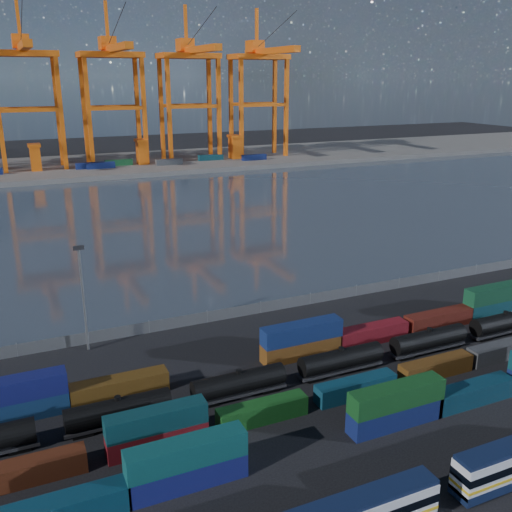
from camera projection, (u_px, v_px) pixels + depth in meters
name	position (u px, v px, depth m)	size (l,w,h in m)	color
ground	(347.00, 388.00, 76.51)	(700.00, 700.00, 0.00)	black
harbor_water	(152.00, 218.00, 167.81)	(700.00, 700.00, 0.00)	#333D4A
far_quay	(94.00, 166.00, 258.81)	(700.00, 70.00, 2.00)	#514F4C
distant_mountains	(22.00, 0.00, 1425.90)	(2470.00, 1100.00, 520.00)	#1E2630
container_row_south	(371.00, 417.00, 66.45)	(139.94, 2.52, 5.38)	#484C4E
container_row_mid	(375.00, 382.00, 75.35)	(128.30, 2.32, 4.94)	#0F0F4C
container_row_north	(366.00, 331.00, 88.99)	(141.40, 2.56, 5.46)	navy
tanker_string	(181.00, 397.00, 70.78)	(121.46, 2.78, 3.98)	black
waterfront_fence	(261.00, 308.00, 100.55)	(160.12, 0.12, 2.20)	#595B5E
yard_light_mast	(83.00, 293.00, 84.58)	(1.60, 0.40, 16.60)	slate
gantry_cranes	(69.00, 68.00, 237.20)	(202.05, 51.93, 70.32)	orange
quay_containers	(72.00, 167.00, 241.18)	(172.58, 10.99, 2.60)	navy
straddle_carriers	(90.00, 154.00, 247.08)	(140.00, 7.00, 11.10)	orange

